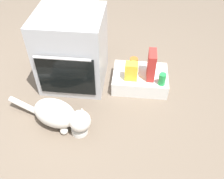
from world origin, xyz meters
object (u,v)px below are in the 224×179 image
at_px(food_bowl, 80,130).
at_px(sauce_jar, 134,64).
at_px(cereal_box, 151,65).
at_px(pantry_cabinet, 140,79).
at_px(snack_bag, 131,71).
at_px(cat, 59,115).
at_px(soda_can, 162,79).
at_px(oven, 72,50).

xyz_separation_m(food_bowl, sauce_jar, (0.42, 0.70, 0.19)).
bearing_deg(cereal_box, pantry_cabinet, 157.57).
bearing_deg(snack_bag, cereal_box, 14.71).
distance_m(cat, soda_can, 0.99).
bearing_deg(soda_can, oven, 169.53).
bearing_deg(food_bowl, sauce_jar, 59.17).
distance_m(pantry_cabinet, sauce_jar, 0.17).
relative_size(oven, cereal_box, 2.63).
relative_size(oven, soda_can, 6.14).
height_order(pantry_cabinet, sauce_jar, sauce_jar).
relative_size(pantry_cabinet, cat, 0.67).
xyz_separation_m(oven, food_bowl, (0.18, -0.68, -0.34)).
xyz_separation_m(oven, cereal_box, (0.77, -0.06, -0.08)).
bearing_deg(sauce_jar, soda_can, -33.78).
bearing_deg(cereal_box, oven, 175.33).
relative_size(oven, snack_bag, 4.09).
xyz_separation_m(cereal_box, sauce_jar, (-0.17, 0.09, -0.07)).
height_order(oven, cat, oven).
bearing_deg(pantry_cabinet, sauce_jar, 148.10).
relative_size(pantry_cabinet, sauce_jar, 3.88).
height_order(oven, sauce_jar, oven).
xyz_separation_m(food_bowl, cereal_box, (0.59, 0.62, 0.26)).
relative_size(pantry_cabinet, snack_bag, 3.02).
bearing_deg(cereal_box, soda_can, -42.76).
distance_m(oven, snack_bag, 0.60).
bearing_deg(snack_bag, cat, -138.53).
relative_size(oven, sauce_jar, 5.26).
bearing_deg(soda_can, sauce_jar, 146.22).
height_order(pantry_cabinet, soda_can, soda_can).
bearing_deg(sauce_jar, cereal_box, -26.87).
bearing_deg(oven, cat, -89.81).
bearing_deg(sauce_jar, pantry_cabinet, -31.90).
bearing_deg(pantry_cabinet, cereal_box, -22.43).
distance_m(cat, sauce_jar, 0.88).
bearing_deg(oven, pantry_cabinet, -2.07).
bearing_deg(snack_bag, soda_can, -9.67).
xyz_separation_m(cat, sauce_jar, (0.60, 0.64, 0.08)).
relative_size(soda_can, sauce_jar, 0.86).
height_order(oven, soda_can, oven).
relative_size(food_bowl, soda_can, 1.18).
bearing_deg(cereal_box, cat, -143.77).
distance_m(pantry_cabinet, snack_bag, 0.21).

